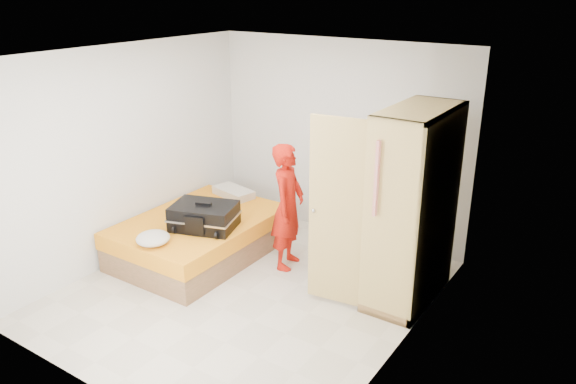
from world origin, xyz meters
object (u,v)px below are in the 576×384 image
Objects in this scene: wardrobe at (407,212)px; person at (288,207)px; suitcase at (204,216)px; bed at (199,237)px; round_cushion at (153,238)px.

wardrobe reaches higher than person.
bed is at bearing 128.80° from suitcase.
wardrobe is 1.46m from person.
person is (-1.44, -0.08, -0.23)m from wardrobe.
suitcase is at bearing 74.99° from round_cushion.
bed is 2.66m from wardrobe.
wardrobe is 1.37× the size of person.
bed is at bearing -169.03° from wardrobe.
suitcase is 2.34× the size of round_cushion.
round_cushion is (-1.00, -1.22, -0.19)m from person.
person is 1.74× the size of suitcase.
round_cushion is at bearing -85.05° from bed.
bed is 1.25m from person.
bed is 0.88m from round_cushion.
person is 4.06× the size of round_cushion.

